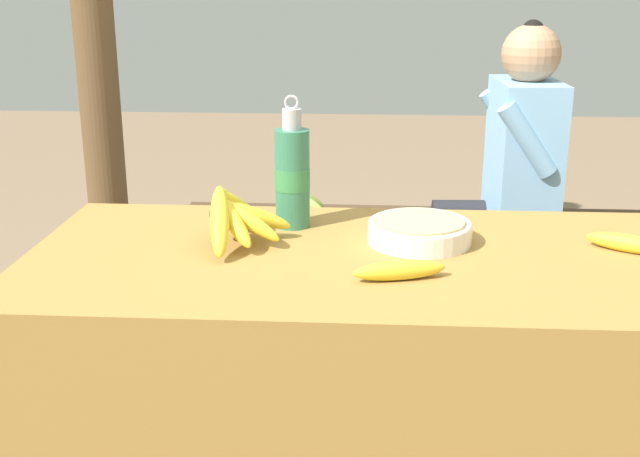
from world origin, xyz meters
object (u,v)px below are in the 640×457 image
at_px(serving_bowl, 420,230).
at_px(wooden_bench, 429,238).
at_px(seated_vendor, 508,164).
at_px(banana_bunch_ripe, 234,214).
at_px(loose_banana_front, 399,270).
at_px(water_bottle, 292,176).
at_px(loose_banana_side, 627,243).
at_px(banana_bunch_green, 302,199).

xyz_separation_m(serving_bowl, wooden_bench, (0.10, 1.03, -0.36)).
bearing_deg(seated_vendor, wooden_bench, -10.35).
height_order(serving_bowl, wooden_bench, serving_bowl).
bearing_deg(banana_bunch_ripe, loose_banana_front, -29.55).
bearing_deg(water_bottle, banana_bunch_ripe, -131.14).
xyz_separation_m(loose_banana_front, wooden_bench, (0.15, 1.26, -0.35)).
height_order(loose_banana_side, banana_bunch_green, loose_banana_side).
height_order(serving_bowl, loose_banana_front, serving_bowl).
bearing_deg(banana_bunch_green, serving_bowl, -71.18).
bearing_deg(water_bottle, serving_bowl, -19.39).
distance_m(loose_banana_front, wooden_bench, 1.32).
height_order(loose_banana_front, wooden_bench, loose_banana_front).
bearing_deg(banana_bunch_green, loose_banana_front, -76.63).
height_order(wooden_bench, banana_bunch_green, banana_bunch_green).
xyz_separation_m(loose_banana_front, seated_vendor, (0.41, 1.23, -0.07)).
relative_size(serving_bowl, seated_vendor, 0.20).
bearing_deg(banana_bunch_green, banana_bunch_ripe, -92.97).
height_order(banana_bunch_ripe, water_bottle, water_bottle).
bearing_deg(loose_banana_side, banana_bunch_ripe, 179.62).
xyz_separation_m(loose_banana_front, loose_banana_side, (0.49, 0.20, 0.00)).
relative_size(loose_banana_side, banana_bunch_green, 0.66).
relative_size(banana_bunch_ripe, loose_banana_front, 1.67).
xyz_separation_m(banana_bunch_ripe, wooden_bench, (0.51, 1.06, -0.40)).
bearing_deg(water_bottle, loose_banana_side, -10.67).
bearing_deg(banana_bunch_green, water_bottle, -86.29).
bearing_deg(loose_banana_side, water_bottle, 169.33).
distance_m(banana_bunch_ripe, loose_banana_side, 0.84).
relative_size(serving_bowl, loose_banana_side, 1.37).
bearing_deg(wooden_bench, seated_vendor, -7.65).
distance_m(wooden_bench, seated_vendor, 0.38).
bearing_deg(serving_bowl, loose_banana_side, -4.56).
xyz_separation_m(loose_banana_front, banana_bunch_green, (-0.30, 1.26, -0.21)).
bearing_deg(serving_bowl, seated_vendor, 70.32).
bearing_deg(water_bottle, wooden_bench, 67.09).
bearing_deg(wooden_bench, loose_banana_front, -96.92).
distance_m(serving_bowl, seated_vendor, 1.06).
bearing_deg(loose_banana_front, water_bottle, 125.74).
xyz_separation_m(loose_banana_side, seated_vendor, (-0.08, 1.03, -0.07)).
height_order(water_bottle, seated_vendor, seated_vendor).
bearing_deg(loose_banana_front, seated_vendor, 71.61).
distance_m(loose_banana_front, loose_banana_side, 0.53).
relative_size(serving_bowl, banana_bunch_green, 0.90).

